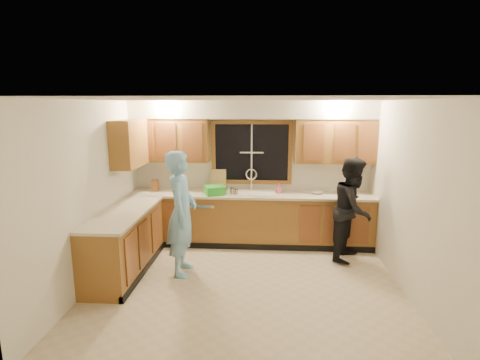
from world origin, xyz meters
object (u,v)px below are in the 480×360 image
Objects in this scene: stove at (109,258)px; man at (182,213)px; woman at (353,209)px; dishwasher at (203,221)px; knife_block at (155,186)px; dish_crate at (214,190)px; bowl at (317,192)px; sink at (251,196)px; soap_bottle at (279,188)px.

stove is 1.13m from man.
stove is 3.68m from woman.
woman is (2.48, -0.54, 0.41)m from dishwasher.
knife_block is at bearing 28.23° from man.
dish_crate is (1.18, 1.70, 0.54)m from stove.
stove is 3.52m from bowl.
dishwasher is 0.50× the size of woman.
woman is 2.30m from dish_crate.
sink is 0.48× the size of man.
woman is 9.65× the size of soap_bottle.
man is 2.45m from bowl.
stove is at bearing 121.97° from man.
dishwasher is at bearing -9.77° from knife_block.
man is at bearing -106.26° from dish_crate.
soap_bottle is (2.19, 0.03, -0.02)m from knife_block.
woman is at bearing -50.32° from bowl.
man is (0.85, 0.59, 0.45)m from stove.
knife_block is (-3.34, 0.59, 0.20)m from woman.
stove is at bearing -134.61° from sink.
man is 10.61× the size of soap_bottle.
sink is at bearing -171.86° from soap_bottle.
man reaches higher than dish_crate.
dishwasher is at bearing -176.39° from soap_bottle.
man is 9.10× the size of bowl.
stove is 0.55× the size of woman.
soap_bottle reaches higher than dish_crate.
soap_bottle is at bearing 88.08° from woman.
bowl is at bearing 32.33° from stove.
soap_bottle is (-1.15, 0.62, 0.18)m from woman.
soap_bottle reaches higher than dishwasher.
woman is at bearing 20.34° from stove.
sink is at bearing -39.86° from man.
stove is at bearing -117.69° from dishwasher.
man is 1.16m from dish_crate.
woman reaches higher than sink.
knife_block is at bearing 179.95° from bowl.
dishwasher is (-0.85, -0.01, -0.45)m from sink.
bowl reaches higher than dishwasher.
dish_crate is 1.59× the size of bowl.
dish_crate is at bearing -18.75° from man.
soap_bottle is (1.11, 0.20, 0.01)m from dish_crate.
sink is 4.33× the size of bowl.
woman reaches higher than bowl.
dish_crate is at bearing 55.25° from stove.
soap_bottle is 0.66m from bowl.
sink reaches higher than stove.
man is 2.67m from woman.
dishwasher is 0.91× the size of stove.
dishwasher is at bearing -179.01° from sink.
woman is (3.43, 1.27, 0.37)m from stove.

